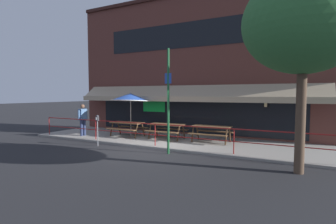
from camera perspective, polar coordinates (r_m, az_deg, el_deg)
ground_plane at (r=11.38m, az=-3.59°, el=-8.06°), size 120.00×120.00×0.00m
patio_deck at (r=13.09m, az=1.00°, el=-6.24°), size 15.00×4.00×0.10m
restaurant_building at (r=14.99m, az=4.91°, el=10.10°), size 15.00×1.60×8.02m
patio_railing at (r=11.50m, az=-2.83°, el=-3.89°), size 13.84×0.04×0.97m
picnic_table_left at (r=14.17m, az=-8.87°, el=-2.83°), size 1.80×1.42×0.76m
picnic_table_centre at (r=13.16m, az=-0.31°, el=-3.30°), size 1.80×1.42×0.76m
picnic_table_right at (r=12.44m, az=9.37°, el=-3.77°), size 1.80×1.42×0.76m
patio_umbrella_left at (r=14.33m, az=-8.16°, el=3.16°), size 2.14×2.14×2.38m
pedestrian_walking at (r=14.93m, az=-18.07°, el=-1.28°), size 0.26×0.62×1.71m
parking_meter_near at (r=12.27m, az=-15.12°, el=-1.88°), size 0.15×0.16×1.42m
street_sign_pole at (r=10.23m, az=0.06°, el=2.57°), size 0.28×0.09×4.12m
street_tree_curbside at (r=8.82m, az=28.19°, el=18.19°), size 3.49×3.14×6.43m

